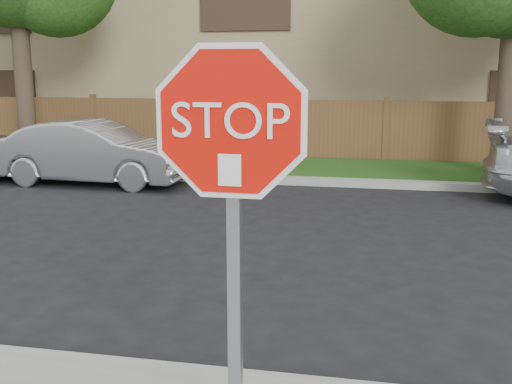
# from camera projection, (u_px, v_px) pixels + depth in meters

# --- Properties ---
(far_curb) EXTENTS (70.00, 0.30, 0.15)m
(far_curb) POSITION_uv_depth(u_px,v_px,m) (386.00, 184.00, 12.26)
(far_curb) COLOR gray
(far_curb) RESTS_ON ground
(grass_strip) EXTENTS (70.00, 3.00, 0.12)m
(grass_strip) POSITION_uv_depth(u_px,v_px,m) (385.00, 171.00, 13.85)
(grass_strip) COLOR #1E4714
(grass_strip) RESTS_ON ground
(fence) EXTENTS (70.00, 0.12, 1.60)m
(fence) POSITION_uv_depth(u_px,v_px,m) (385.00, 132.00, 15.24)
(fence) COLOR brown
(fence) RESTS_ON ground
(apartment_building) EXTENTS (35.20, 9.20, 7.20)m
(apartment_building) POSITION_uv_depth(u_px,v_px,m) (387.00, 34.00, 20.07)
(apartment_building) COLOR tan
(apartment_building) RESTS_ON ground
(stop_sign) EXTENTS (1.01, 0.13, 2.55)m
(stop_sign) POSITION_uv_depth(u_px,v_px,m) (232.00, 190.00, 2.83)
(stop_sign) COLOR gray
(stop_sign) RESTS_ON sidewalk_near
(sedan_left) EXTENTS (4.11, 1.56, 1.34)m
(sedan_left) POSITION_uv_depth(u_px,v_px,m) (94.00, 153.00, 12.52)
(sedan_left) COLOR #A7A8AB
(sedan_left) RESTS_ON ground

